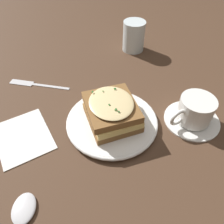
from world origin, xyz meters
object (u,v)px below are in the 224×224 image
(teacup_with_saucer, at_px, (194,112))
(water_glass, at_px, (134,36))
(sandwich, at_px, (112,111))
(fork, at_px, (32,84))
(dinner_plate, at_px, (112,122))
(spoon, at_px, (23,214))
(napkin, at_px, (23,136))

(teacup_with_saucer, bearing_deg, water_glass, -99.14)
(sandwich, distance_m, fork, 0.29)
(dinner_plate, height_order, fork, dinner_plate)
(teacup_with_saucer, relative_size, spoon, 0.82)
(dinner_plate, height_order, napkin, dinner_plate)
(spoon, bearing_deg, dinner_plate, 50.65)
(dinner_plate, height_order, water_glass, water_glass)
(spoon, bearing_deg, sandwich, 50.85)
(dinner_plate, distance_m, fork, 0.29)
(napkin, bearing_deg, spoon, -176.53)
(teacup_with_saucer, height_order, napkin, teacup_with_saucer)
(fork, relative_size, spoon, 1.01)
(napkin, bearing_deg, water_glass, -47.98)
(dinner_plate, relative_size, water_glass, 2.22)
(teacup_with_saucer, bearing_deg, spoon, 3.37)
(sandwich, bearing_deg, fork, 44.49)
(dinner_plate, relative_size, fork, 1.27)
(napkin, bearing_deg, teacup_with_saucer, -95.16)
(fork, bearing_deg, spoon, -157.12)
(teacup_with_saucer, bearing_deg, sandwich, -25.93)
(sandwich, height_order, napkin, sandwich)
(teacup_with_saucer, distance_m, spoon, 0.44)
(dinner_plate, relative_size, sandwich, 1.61)
(spoon, distance_m, napkin, 0.19)
(dinner_plate, distance_m, water_glass, 0.38)
(dinner_plate, xyz_separation_m, spoon, (-0.18, 0.21, -0.00))
(teacup_with_saucer, distance_m, fork, 0.47)
(dinner_plate, relative_size, spoon, 1.28)
(sandwich, xyz_separation_m, teacup_with_saucer, (-0.03, -0.20, -0.02))
(teacup_with_saucer, bearing_deg, napkin, -21.83)
(sandwich, xyz_separation_m, fork, (0.21, 0.20, -0.05))
(sandwich, distance_m, teacup_with_saucer, 0.21)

